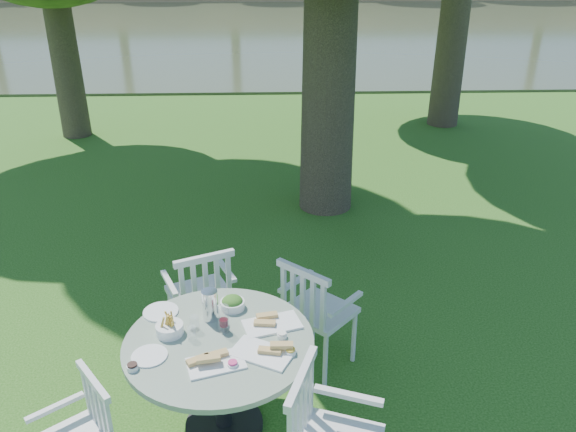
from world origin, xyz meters
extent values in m
plane|color=#17410D|center=(0.00, 0.00, 0.00)|extent=(140.00, 140.00, 0.00)
cylinder|color=black|center=(-0.53, -1.57, 0.02)|extent=(0.56, 0.56, 0.04)
cylinder|color=black|center=(-0.53, -1.57, 0.39)|extent=(0.12, 0.12, 0.70)
cylinder|color=gray|center=(-0.53, -1.57, 0.76)|extent=(1.28, 1.28, 0.04)
cylinder|color=silver|center=(0.50, -0.88, 0.24)|extent=(0.04, 0.04, 0.49)
cylinder|color=silver|center=(0.19, -0.59, 0.24)|extent=(0.04, 0.04, 0.49)
cylinder|color=silver|center=(0.24, -1.17, 0.24)|extent=(0.04, 0.04, 0.49)
cylinder|color=silver|center=(-0.08, -0.87, 0.24)|extent=(0.04, 0.04, 0.49)
cube|color=silver|center=(0.21, -0.88, 0.51)|extent=(0.67, 0.67, 0.04)
cube|color=silver|center=(0.06, -1.04, 0.74)|extent=(0.39, 0.37, 0.50)
cylinder|color=silver|center=(-0.66, -0.32, 0.24)|extent=(0.04, 0.04, 0.48)
cylinder|color=silver|center=(-1.05, -0.49, 0.24)|extent=(0.04, 0.04, 0.48)
cylinder|color=silver|center=(-0.51, -0.68, 0.24)|extent=(0.04, 0.04, 0.48)
cylinder|color=silver|center=(-0.90, -0.85, 0.24)|extent=(0.04, 0.04, 0.48)
cube|color=silver|center=(-0.78, -0.58, 0.50)|extent=(0.63, 0.61, 0.04)
cube|color=silver|center=(-0.70, -0.78, 0.73)|extent=(0.47, 0.24, 0.49)
cube|color=silver|center=(-1.24, -2.01, 0.64)|extent=(0.29, 0.36, 0.43)
cube|color=silver|center=(-0.02, -2.22, 0.76)|extent=(0.22, 0.50, 0.51)
cube|color=white|center=(-0.53, -1.82, 0.78)|extent=(0.40, 0.31, 0.01)
cube|color=white|center=(-0.24, -1.73, 0.78)|extent=(0.45, 0.38, 0.02)
cube|color=white|center=(-0.18, -1.43, 0.78)|extent=(0.44, 0.32, 0.02)
cylinder|color=white|center=(-0.97, -1.73, 0.78)|extent=(0.23, 0.23, 0.01)
cylinder|color=white|center=(-0.97, -1.24, 0.78)|extent=(0.25, 0.25, 0.01)
cylinder|color=white|center=(-0.87, -1.49, 0.81)|extent=(0.19, 0.19, 0.07)
cylinder|color=white|center=(-0.46, -1.21, 0.81)|extent=(0.18, 0.18, 0.06)
cylinder|color=silver|center=(-0.61, -1.33, 0.89)|extent=(0.11, 0.11, 0.23)
cylinder|color=white|center=(-0.50, -1.48, 0.88)|extent=(0.07, 0.07, 0.20)
cylinder|color=white|center=(-0.70, -1.46, 0.83)|extent=(0.06, 0.06, 0.11)
cylinder|color=white|center=(-0.71, -1.56, 0.83)|extent=(0.06, 0.06, 0.10)
cylinder|color=white|center=(-0.43, -1.85, 0.79)|extent=(0.07, 0.07, 0.03)
cylinder|color=white|center=(-0.06, -1.74, 0.79)|extent=(0.07, 0.07, 0.03)
cylinder|color=white|center=(-0.11, -1.57, 0.79)|extent=(0.07, 0.07, 0.03)
cylinder|color=white|center=(-1.05, -1.85, 0.79)|extent=(0.07, 0.07, 0.03)
cube|color=#343D24|center=(0.00, 23.00, 0.00)|extent=(100.00, 28.00, 0.12)
camera|label=1|loc=(-0.19, -4.63, 3.12)|focal=35.00mm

